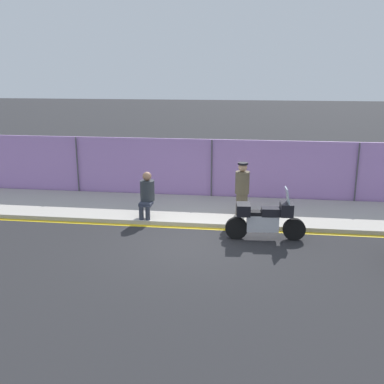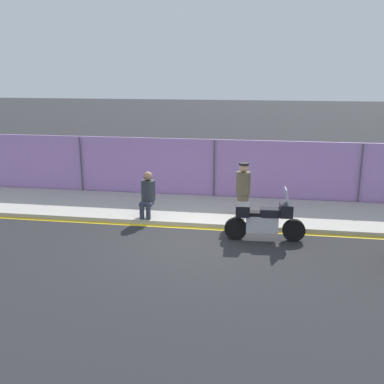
{
  "view_description": "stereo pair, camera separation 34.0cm",
  "coord_description": "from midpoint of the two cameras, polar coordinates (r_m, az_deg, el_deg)",
  "views": [
    {
      "loc": [
        1.36,
        -11.06,
        4.42
      ],
      "look_at": [
        -0.27,
        1.1,
        1.1
      ],
      "focal_mm": 42.0,
      "sensor_mm": 36.0,
      "label": 1
    },
    {
      "loc": [
        1.7,
        -11.01,
        4.42
      ],
      "look_at": [
        -0.27,
        1.1,
        1.1
      ],
      "focal_mm": 42.0,
      "sensor_mm": 36.0,
      "label": 2
    }
  ],
  "objects": [
    {
      "name": "ground_plane",
      "position": [
        11.99,
        1.25,
        -6.5
      ],
      "size": [
        120.0,
        120.0,
        0.0
      ],
      "primitive_type": "plane",
      "color": "#262628"
    },
    {
      "name": "sidewalk",
      "position": [
        14.53,
        2.76,
        -2.32
      ],
      "size": [
        36.41,
        3.02,
        0.12
      ],
      "color": "#ADA89E",
      "rests_on": "ground_plane"
    },
    {
      "name": "curb_paint_stripe",
      "position": [
        13.05,
        1.95,
        -4.65
      ],
      "size": [
        36.41,
        0.18,
        0.01
      ],
      "color": "gold",
      "rests_on": "ground_plane"
    },
    {
      "name": "storefront_fence",
      "position": [
        15.81,
        3.47,
        2.87
      ],
      "size": [
        34.59,
        0.17,
        2.13
      ],
      "color": "#AD7FC6",
      "rests_on": "ground_plane"
    },
    {
      "name": "motorcycle",
      "position": [
        12.17,
        9.94,
        -3.45
      ],
      "size": [
        2.16,
        0.6,
        1.45
      ],
      "rotation": [
        0.0,
        0.0,
        0.07
      ],
      "color": "black",
      "rests_on": "ground_plane"
    },
    {
      "name": "officer_standing",
      "position": [
        13.73,
        7.21,
        0.38
      ],
      "size": [
        0.43,
        0.43,
        1.63
      ],
      "color": "brown",
      "rests_on": "sidewalk"
    },
    {
      "name": "person_seated_on_curb",
      "position": [
        13.63,
        -4.93,
        0.01
      ],
      "size": [
        0.44,
        0.72,
        1.36
      ],
      "color": "#2D3342",
      "rests_on": "sidewalk"
    }
  ]
}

